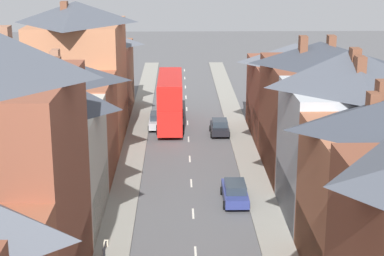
% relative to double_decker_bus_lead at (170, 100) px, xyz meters
% --- Properties ---
extents(pavement_left, '(2.20, 104.00, 0.14)m').
position_rel_double_decker_bus_lead_xyz_m(pavement_left, '(-3.29, -14.61, -2.75)').
color(pavement_left, gray).
rests_on(pavement_left, ground).
extents(pavement_right, '(2.20, 104.00, 0.14)m').
position_rel_double_decker_bus_lead_xyz_m(pavement_right, '(6.91, -14.61, -2.75)').
color(pavement_right, gray).
rests_on(pavement_right, ground).
extents(centre_line_dashes, '(0.14, 97.80, 0.01)m').
position_rel_double_decker_bus_lead_xyz_m(centre_line_dashes, '(1.81, -16.61, -2.81)').
color(centre_line_dashes, silver).
rests_on(centre_line_dashes, ground).
extents(terrace_row_left, '(8.00, 76.62, 14.79)m').
position_rel_double_decker_bus_lead_xyz_m(terrace_row_left, '(-8.38, -27.55, 2.94)').
color(terrace_row_left, '#935138').
rests_on(terrace_row_left, ground).
extents(double_decker_bus_lead, '(2.74, 10.80, 5.30)m').
position_rel_double_decker_bus_lead_xyz_m(double_decker_bus_lead, '(0.00, 0.00, 0.00)').
color(double_decker_bus_lead, red).
rests_on(double_decker_bus_lead, ground).
extents(car_near_blue, '(1.90, 4.42, 1.63)m').
position_rel_double_decker_bus_lead_xyz_m(car_near_blue, '(-1.29, -0.51, -2.00)').
color(car_near_blue, '#B7BABF').
rests_on(car_near_blue, ground).
extents(car_parked_right_a, '(1.90, 3.83, 1.58)m').
position_rel_double_decker_bus_lead_xyz_m(car_parked_right_a, '(4.91, -3.14, -2.02)').
color(car_parked_right_a, black).
rests_on(car_parked_right_a, ground).
extents(car_parked_left_b, '(1.90, 4.56, 1.57)m').
position_rel_double_decker_bus_lead_xyz_m(car_parked_left_b, '(4.91, -20.55, -2.02)').
color(car_parked_left_b, navy).
rests_on(car_parked_left_b, ground).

